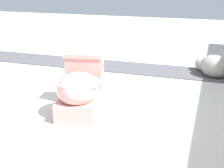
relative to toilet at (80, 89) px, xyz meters
name	(u,v)px	position (x,y,z in m)	size (l,w,h in m)	color
ground_plane	(93,107)	(-0.14, 0.07, -0.22)	(14.00, 14.00, 0.00)	beige
gravel_strip	(168,71)	(-1.53, 0.57, -0.21)	(0.56, 8.00, 0.01)	#4C4C51
toilet	(80,89)	(0.00, 0.00, 0.00)	(0.69, 0.49, 0.52)	#E09E93
boulder_near	(208,64)	(-1.67, 1.06, -0.11)	(0.35, 0.27, 0.21)	#ADA899
boulder_far	(214,66)	(-1.47, 1.13, -0.08)	(0.37, 0.28, 0.28)	gray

